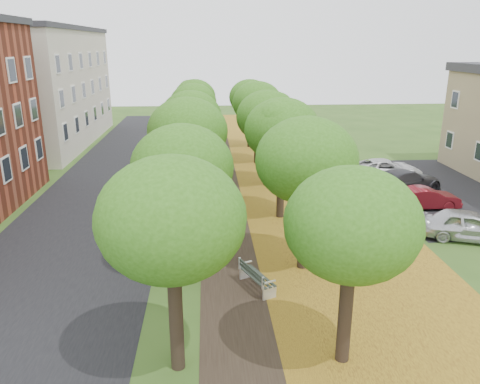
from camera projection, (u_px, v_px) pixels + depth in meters
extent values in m
plane|color=#2D4C19|center=(254.00, 363.00, 13.63)|extent=(120.00, 120.00, 0.00)
cube|color=black|center=(101.00, 203.00, 27.38)|extent=(8.00, 70.00, 0.01)
cube|color=black|center=(229.00, 200.00, 27.89)|extent=(3.20, 70.00, 0.01)
cube|color=#AE8820|center=(312.00, 198.00, 28.23)|extent=(7.50, 70.00, 0.01)
cube|color=black|center=(440.00, 190.00, 29.76)|extent=(9.00, 16.00, 0.01)
cylinder|color=black|center=(176.00, 317.00, 12.98)|extent=(0.40, 0.40, 3.29)
ellipsoid|color=#2C5E13|center=(171.00, 221.00, 12.12)|extent=(3.76, 3.76, 3.20)
cylinder|color=black|center=(185.00, 234.00, 18.69)|extent=(0.40, 0.40, 3.29)
ellipsoid|color=#2C5E13|center=(182.00, 164.00, 17.82)|extent=(3.76, 3.76, 3.20)
cylinder|color=black|center=(190.00, 189.00, 24.39)|extent=(0.40, 0.40, 3.29)
ellipsoid|color=#2C5E13|center=(188.00, 135.00, 23.53)|extent=(3.76, 3.76, 3.20)
cylinder|color=black|center=(192.00, 162.00, 30.10)|extent=(0.40, 0.40, 3.29)
ellipsoid|color=#2C5E13|center=(191.00, 117.00, 29.23)|extent=(3.76, 3.76, 3.20)
cylinder|color=black|center=(194.00, 143.00, 35.80)|extent=(0.40, 0.40, 3.29)
ellipsoid|color=#2C5E13|center=(193.00, 105.00, 34.93)|extent=(3.76, 3.76, 3.20)
cylinder|color=black|center=(196.00, 129.00, 41.51)|extent=(0.40, 0.40, 3.29)
ellipsoid|color=#2C5E13|center=(195.00, 97.00, 40.64)|extent=(3.76, 3.76, 3.20)
cylinder|color=black|center=(345.00, 310.00, 13.31)|extent=(0.40, 0.40, 3.29)
ellipsoid|color=#2C5E13|center=(353.00, 216.00, 12.44)|extent=(3.76, 3.76, 3.20)
cylinder|color=black|center=(303.00, 230.00, 19.02)|extent=(0.40, 0.40, 3.29)
ellipsoid|color=#2C5E13|center=(306.00, 162.00, 18.15)|extent=(3.76, 3.76, 3.20)
cylinder|color=black|center=(281.00, 187.00, 24.72)|extent=(0.40, 0.40, 3.29)
ellipsoid|color=#2C5E13|center=(282.00, 134.00, 23.85)|extent=(3.76, 3.76, 3.20)
cylinder|color=black|center=(266.00, 160.00, 30.42)|extent=(0.40, 0.40, 3.29)
ellipsoid|color=#2C5E13|center=(267.00, 116.00, 29.56)|extent=(3.76, 3.76, 3.20)
cylinder|color=black|center=(257.00, 142.00, 36.13)|extent=(0.40, 0.40, 3.29)
ellipsoid|color=#2C5E13|center=(257.00, 105.00, 35.26)|extent=(3.76, 3.76, 3.20)
cylinder|color=black|center=(250.00, 129.00, 41.83)|extent=(0.40, 0.40, 3.29)
ellipsoid|color=#2C5E13|center=(250.00, 96.00, 40.97)|extent=(3.76, 3.76, 3.20)
cube|color=beige|center=(32.00, 89.00, 42.34)|extent=(10.00, 20.00, 10.00)
cube|color=#2D2D33|center=(24.00, 28.00, 40.76)|extent=(10.30, 20.30, 0.40)
cube|color=#242D26|center=(257.00, 276.00, 17.68)|extent=(1.25, 2.01, 0.04)
cube|color=#242D26|center=(251.00, 271.00, 17.47)|extent=(0.83, 1.82, 0.28)
cube|color=silver|center=(269.00, 293.00, 17.00)|extent=(0.53, 0.28, 0.49)
cube|color=silver|center=(246.00, 272.00, 18.51)|extent=(0.53, 0.28, 0.49)
cube|color=silver|center=(270.00, 282.00, 16.86)|extent=(0.48, 0.26, 0.04)
cube|color=silver|center=(246.00, 262.00, 18.38)|extent=(0.48, 0.26, 0.04)
imported|color=#BABABF|center=(469.00, 225.00, 22.03)|extent=(4.61, 3.09, 1.46)
imported|color=maroon|center=(426.00, 198.00, 26.30)|extent=(3.72, 1.34, 1.22)
imported|color=#333237|center=(405.00, 181.00, 29.08)|extent=(5.51, 3.94, 1.48)
imported|color=silver|center=(386.00, 169.00, 32.12)|extent=(4.92, 2.33, 1.36)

